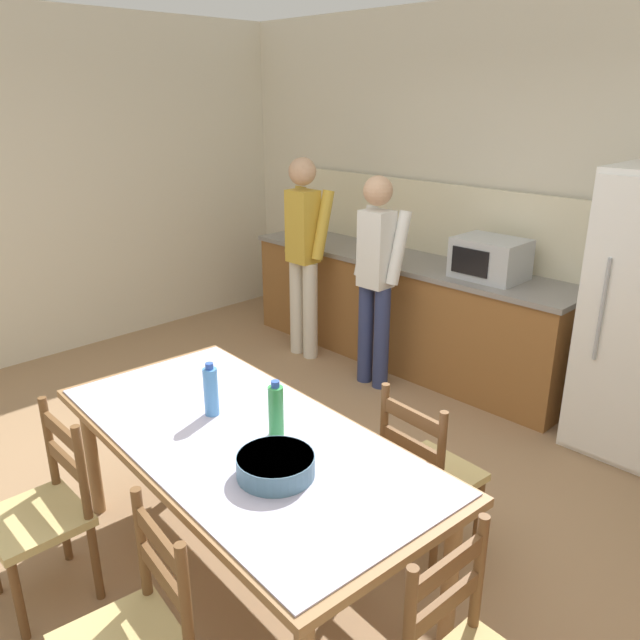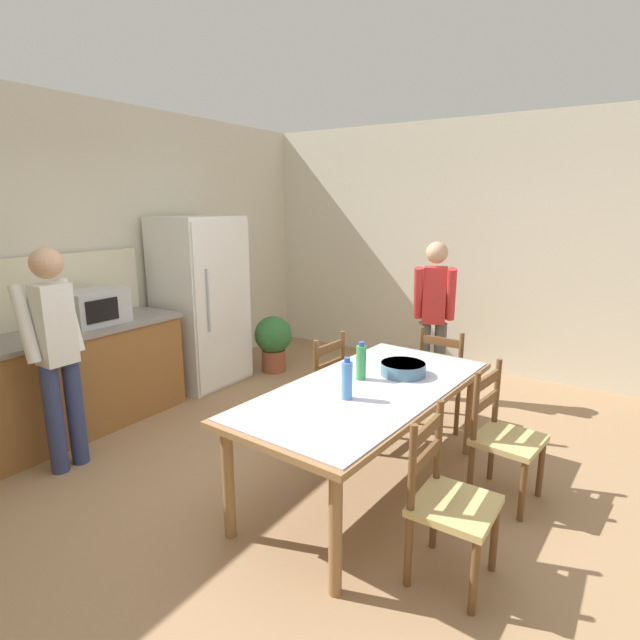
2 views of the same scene
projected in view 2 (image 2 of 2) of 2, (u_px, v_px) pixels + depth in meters
The scene contains 17 objects.
ground_plane at pixel (312, 484), 3.56m from camera, with size 8.32×8.32×0.00m, color #9E7A56.
wall_back at pixel (73, 259), 4.63m from camera, with size 6.52×0.12×2.90m, color beige.
wall_right at pixel (464, 247), 5.90m from camera, with size 0.12×5.20×2.90m, color beige.
kitchen_counter at pixel (5, 401), 3.86m from camera, with size 3.07×0.66×0.92m.
refrigerator at pixel (201, 302), 5.42m from camera, with size 0.84×0.73×1.83m.
microwave at pixel (94, 307), 4.37m from camera, with size 0.50×0.39×0.30m.
dining_table at pixel (368, 397), 3.35m from camera, with size 2.11×1.11×0.76m.
bottle_near_centre at pixel (347, 380), 3.11m from camera, with size 0.07×0.07×0.27m.
bottle_off_centre at pixel (361, 362), 3.46m from camera, with size 0.07×0.07×0.27m.
serving_bowl at pixel (403, 368), 3.56m from camera, with size 0.32×0.32×0.09m.
chair_side_near_right at pixel (503, 437), 3.32m from camera, with size 0.47×0.45×0.91m.
chair_head_end at pixel (445, 378), 4.43m from camera, with size 0.42×0.44×0.91m.
chair_side_far_right at pixel (317, 387), 4.22m from camera, with size 0.45×0.43×0.91m.
chair_side_near_left at pixel (448, 501), 2.59m from camera, with size 0.43×0.41×0.91m.
person_at_counter at pixel (56, 349), 3.59m from camera, with size 0.42×0.29×1.66m.
person_by_table at pixel (434, 313), 4.96m from camera, with size 0.34×0.45×1.60m.
potted_plant at pixel (273, 340), 5.89m from camera, with size 0.44×0.44×0.67m.
Camera 2 is at (-2.65, -1.78, 1.95)m, focal length 28.00 mm.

